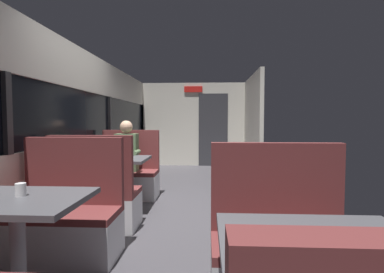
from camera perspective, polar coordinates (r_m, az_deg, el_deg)
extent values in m
cube|color=#423F44|center=(4.19, -2.57, -14.53)|extent=(3.30, 9.20, 0.02)
cube|color=beige|center=(4.45, -21.68, -7.26)|extent=(0.08, 8.40, 0.95)
cube|color=beige|center=(4.44, -22.09, 12.49)|extent=(0.08, 8.40, 0.60)
cube|color=black|center=(4.38, -22.02, 3.74)|extent=(0.03, 8.40, 0.75)
cube|color=#2D2D30|center=(3.15, -32.36, 3.81)|extent=(0.06, 0.08, 0.75)
cube|color=#2D2D30|center=(5.67, -15.75, 3.67)|extent=(0.06, 0.08, 0.75)
cube|color=#2D2D30|center=(8.37, -9.57, 3.54)|extent=(0.06, 0.08, 0.75)
cube|color=beige|center=(8.18, 0.27, 2.37)|extent=(2.90, 0.08, 2.30)
cube|color=#333338|center=(8.13, 4.13, 1.30)|extent=(0.80, 0.04, 2.00)
cube|color=red|center=(8.17, 0.26, 9.18)|extent=(0.50, 0.03, 0.16)
cube|color=beige|center=(7.05, 11.66, 2.18)|extent=(0.08, 2.40, 2.30)
cylinder|color=#9E9EA3|center=(2.46, -30.74, -19.10)|extent=(0.10, 0.10, 0.70)
cube|color=#4C4C51|center=(2.34, -30.99, -10.68)|extent=(0.90, 0.70, 0.04)
cube|color=silver|center=(3.04, -23.39, -17.64)|extent=(0.95, 0.50, 0.39)
cube|color=brown|center=(2.97, -23.49, -13.58)|extent=(0.95, 0.50, 0.06)
cube|color=brown|center=(3.08, -21.88, -6.19)|extent=(0.95, 0.08, 0.65)
cylinder|color=#9E9EA3|center=(4.29, -14.70, -9.22)|extent=(0.10, 0.10, 0.70)
cube|color=#4C4C51|center=(4.23, -14.77, -4.32)|extent=(0.90, 0.70, 0.04)
cube|color=silver|center=(3.73, -17.84, -13.64)|extent=(0.95, 0.50, 0.39)
cube|color=brown|center=(3.67, -17.90, -10.27)|extent=(0.95, 0.50, 0.06)
cube|color=brown|center=(3.41, -19.26, -5.24)|extent=(0.95, 0.08, 0.65)
cube|color=silver|center=(4.94, -12.32, -9.39)|extent=(0.95, 0.50, 0.39)
cube|color=brown|center=(4.90, -12.35, -6.82)|extent=(0.95, 0.50, 0.06)
cube|color=brown|center=(5.05, -11.76, -2.45)|extent=(0.95, 0.08, 0.65)
cube|color=#4C4C51|center=(1.48, 23.97, -18.61)|extent=(0.90, 0.70, 0.04)
cube|color=brown|center=(2.18, 17.17, -19.76)|extent=(0.95, 0.50, 0.06)
cube|color=brown|center=(2.26, 16.01, -9.40)|extent=(0.95, 0.08, 0.65)
cube|color=#26262D|center=(4.94, -12.32, -9.05)|extent=(0.30, 0.36, 0.45)
cube|color=#59724C|center=(4.81, -12.55, -3.04)|extent=(0.34, 0.22, 0.60)
sphere|color=tan|center=(4.76, -12.67, 1.85)|extent=(0.20, 0.20, 0.20)
cylinder|color=#59724C|center=(4.69, -15.50, -2.99)|extent=(0.07, 0.28, 0.07)
cylinder|color=#59724C|center=(4.58, -10.74, -3.07)|extent=(0.07, 0.28, 0.07)
cylinder|color=white|center=(4.15, -12.66, -3.52)|extent=(0.07, 0.07, 0.09)
cylinder|color=white|center=(2.37, -30.36, -8.91)|extent=(0.07, 0.07, 0.09)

